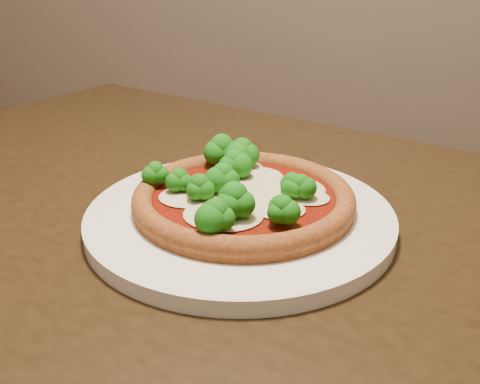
% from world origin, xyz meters
% --- Properties ---
extents(dining_table, '(1.46, 1.18, 0.75)m').
position_xyz_m(dining_table, '(0.19, 0.23, 0.66)').
color(dining_table, black).
rests_on(dining_table, floor).
extents(plate, '(0.35, 0.35, 0.02)m').
position_xyz_m(plate, '(0.22, 0.23, 0.76)').
color(plate, silver).
rests_on(plate, dining_table).
extents(pizza, '(0.25, 0.25, 0.06)m').
position_xyz_m(pizza, '(0.22, 0.24, 0.79)').
color(pizza, brown).
rests_on(pizza, plate).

